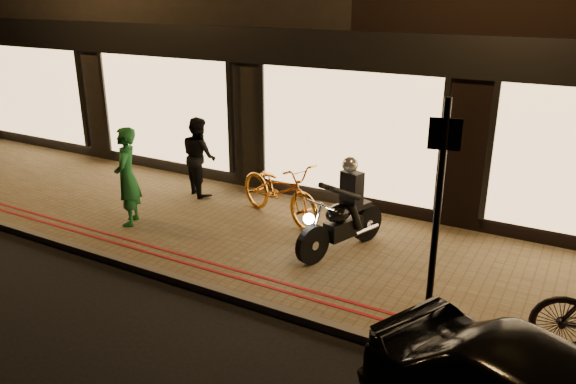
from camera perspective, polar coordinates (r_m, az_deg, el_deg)
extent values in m
plane|color=black|center=(8.18, -6.05, -10.99)|extent=(90.00, 90.00, 0.00)
cube|color=#736447|center=(9.65, 0.84, -5.45)|extent=(50.00, 4.00, 0.12)
cube|color=#59544C|center=(8.19, -5.86, -10.48)|extent=(50.00, 0.14, 0.12)
cube|color=maroon|center=(8.44, -4.30, -8.95)|extent=(50.00, 0.06, 0.01)
cube|color=maroon|center=(8.59, -3.55, -8.40)|extent=(50.00, 0.06, 0.01)
cube|color=black|center=(10.53, 6.22, 14.09)|extent=(48.00, 0.12, 0.70)
cube|color=#FFC97F|center=(16.52, -24.34, 9.12)|extent=(3.60, 0.06, 2.38)
cube|color=#FFC97F|center=(13.20, -12.42, 8.12)|extent=(3.60, 0.06, 2.38)
cube|color=#FFC97F|center=(10.78, 5.89, 5.92)|extent=(3.60, 0.06, 2.38)
cylinder|color=black|center=(8.79, 2.51, -5.36)|extent=(0.31, 0.65, 0.64)
cylinder|color=black|center=(9.68, 8.02, -3.12)|extent=(0.31, 0.65, 0.64)
cylinder|color=silver|center=(8.79, 2.51, -5.36)|extent=(0.18, 0.18, 0.14)
cylinder|color=silver|center=(9.68, 8.02, -3.12)|extent=(0.18, 0.18, 0.14)
cube|color=black|center=(9.22, 5.63, -3.65)|extent=(0.47, 0.75, 0.30)
ellipsoid|color=black|center=(9.02, 5.14, -2.13)|extent=(0.47, 0.58, 0.29)
cube|color=black|center=(9.32, 6.94, -1.46)|extent=(0.38, 0.59, 0.09)
cylinder|color=silver|center=(8.64, 3.29, -1.29)|extent=(0.58, 0.22, 0.03)
cylinder|color=silver|center=(8.70, 2.78, -3.48)|extent=(0.15, 0.33, 0.71)
sphere|color=white|center=(8.55, 2.13, -2.74)|extent=(0.21, 0.21, 0.17)
cylinder|color=silver|center=(9.51, 7.98, -3.79)|extent=(0.24, 0.54, 0.07)
cube|color=black|center=(9.11, 6.49, 0.39)|extent=(0.39, 0.32, 0.55)
sphere|color=#ADAFB4|center=(8.94, 6.34, 2.79)|extent=(0.33, 0.33, 0.26)
cylinder|color=black|center=(8.98, 4.38, 0.37)|extent=(0.20, 0.61, 0.34)
cylinder|color=black|center=(8.77, 5.89, -0.14)|extent=(0.35, 0.58, 0.34)
cylinder|color=black|center=(9.32, 5.58, -2.06)|extent=(0.12, 0.27, 0.46)
cylinder|color=black|center=(9.15, 6.87, -2.54)|extent=(0.25, 0.29, 0.46)
cylinder|color=black|center=(6.63, 14.79, -3.57)|extent=(0.10, 0.10, 3.00)
cube|color=black|center=(6.29, 15.66, 5.69)|extent=(0.35, 0.11, 0.35)
imported|color=orange|center=(10.40, -0.85, 0.19)|extent=(2.29, 1.48, 1.14)
imported|color=#1B662E|center=(10.49, -16.04, 1.51)|extent=(0.71, 0.79, 1.81)
imported|color=black|center=(11.79, -9.02, 3.61)|extent=(1.00, 0.93, 1.64)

